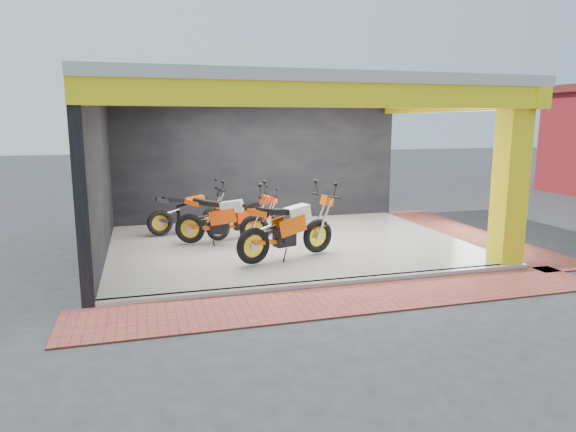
# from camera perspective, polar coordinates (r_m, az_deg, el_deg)

# --- Properties ---
(ground) EXTENTS (80.00, 80.00, 0.00)m
(ground) POSITION_cam_1_polar(r_m,az_deg,el_deg) (10.14, 3.16, -5.98)
(ground) COLOR #2D2D30
(ground) RESTS_ON ground
(showroom_floor) EXTENTS (8.00, 6.00, 0.10)m
(showroom_floor) POSITION_cam_1_polar(r_m,az_deg,el_deg) (11.97, 0.04, -3.16)
(showroom_floor) COLOR silver
(showroom_floor) RESTS_ON ground
(showroom_ceiling) EXTENTS (8.40, 6.40, 0.20)m
(showroom_ceiling) POSITION_cam_1_polar(r_m,az_deg,el_deg) (11.66, 0.04, 14.05)
(showroom_ceiling) COLOR beige
(showroom_ceiling) RESTS_ON corner_column
(back_wall) EXTENTS (8.20, 0.20, 3.50)m
(back_wall) POSITION_cam_1_polar(r_m,az_deg,el_deg) (14.69, -3.30, 6.06)
(back_wall) COLOR black
(back_wall) RESTS_ON ground
(left_wall) EXTENTS (0.20, 6.20, 3.50)m
(left_wall) POSITION_cam_1_polar(r_m,az_deg,el_deg) (11.28, -20.47, 4.11)
(left_wall) COLOR black
(left_wall) RESTS_ON ground
(corner_column) EXTENTS (0.50, 0.50, 3.50)m
(corner_column) POSITION_cam_1_polar(r_m,az_deg,el_deg) (10.99, 23.48, 3.75)
(corner_column) COLOR yellow
(corner_column) RESTS_ON ground
(header_beam_front) EXTENTS (8.40, 0.30, 0.40)m
(header_beam_front) POSITION_cam_1_polar(r_m,az_deg,el_deg) (8.80, 5.56, 13.23)
(header_beam_front) COLOR yellow
(header_beam_front) RESTS_ON corner_column
(header_beam_right) EXTENTS (0.30, 6.40, 0.40)m
(header_beam_right) POSITION_cam_1_polar(r_m,az_deg,el_deg) (13.31, 17.21, 11.85)
(header_beam_right) COLOR yellow
(header_beam_right) RESTS_ON corner_column
(floor_kerb) EXTENTS (8.00, 0.20, 0.10)m
(floor_kerb) POSITION_cam_1_polar(r_m,az_deg,el_deg) (9.21, 5.25, -7.39)
(floor_kerb) COLOR silver
(floor_kerb) RESTS_ON ground
(paver_front) EXTENTS (9.00, 1.40, 0.03)m
(paver_front) POSITION_cam_1_polar(r_m,az_deg,el_deg) (8.54, 7.15, -9.13)
(paver_front) COLOR brown
(paver_front) RESTS_ON ground
(paver_right) EXTENTS (1.40, 7.00, 0.03)m
(paver_right) POSITION_cam_1_polar(r_m,az_deg,el_deg) (14.05, 19.23, -1.86)
(paver_right) COLOR brown
(paver_right) RESTS_ON ground
(moto_hero) EXTENTS (2.59, 1.62, 1.48)m
(moto_hero) POSITION_cam_1_polar(r_m,az_deg,el_deg) (10.78, 3.32, -0.40)
(moto_hero) COLOR #E75609
(moto_hero) RESTS_ON showroom_floor
(moto_row_a) EXTENTS (2.45, 1.64, 1.41)m
(moto_row_a) POSITION_cam_1_polar(r_m,az_deg,el_deg) (11.48, -3.75, 0.07)
(moto_row_a) COLOR #E64309
(moto_row_a) RESTS_ON showroom_floor
(moto_row_b) EXTENTS (2.02, 1.09, 1.17)m
(moto_row_b) POSITION_cam_1_polar(r_m,az_deg,el_deg) (12.50, -2.41, 0.40)
(moto_row_b) COLOR red
(moto_row_b) RESTS_ON showroom_floor
(moto_row_c) EXTENTS (2.20, 1.10, 1.28)m
(moto_row_c) POSITION_cam_1_polar(r_m,az_deg,el_deg) (13.13, -8.26, 1.03)
(moto_row_c) COLOR black
(moto_row_c) RESTS_ON showroom_floor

